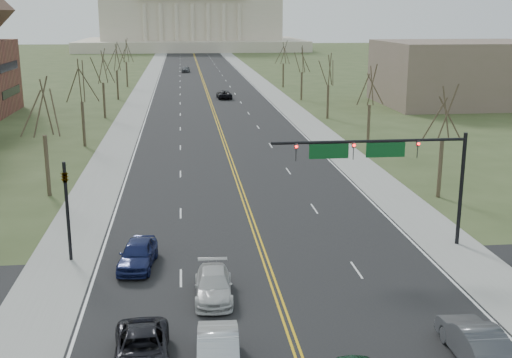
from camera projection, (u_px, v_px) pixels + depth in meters
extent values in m
cube|color=black|center=(204.00, 85.00, 132.30)|extent=(20.00, 380.00, 0.01)
cube|color=black|center=(281.00, 305.00, 32.27)|extent=(120.00, 14.00, 0.01)
cube|color=gray|center=(146.00, 85.00, 130.97)|extent=(4.00, 380.00, 0.03)
cube|color=gray|center=(262.00, 84.00, 133.63)|extent=(4.00, 380.00, 0.03)
cube|color=gold|center=(204.00, 85.00, 132.30)|extent=(0.42, 380.00, 0.01)
cube|color=silver|center=(157.00, 85.00, 131.22)|extent=(0.15, 380.00, 0.01)
cube|color=silver|center=(252.00, 84.00, 133.39)|extent=(0.15, 380.00, 0.01)
cube|color=beige|center=(192.00, 44.00, 266.47)|extent=(90.00, 60.00, 4.00)
cube|color=beige|center=(191.00, 19.00, 263.97)|extent=(70.00, 40.00, 16.00)
cylinder|color=black|center=(461.00, 189.00, 39.97)|extent=(0.24, 0.24, 7.20)
cylinder|color=black|center=(370.00, 141.00, 38.50)|extent=(12.00, 0.18, 0.18)
imported|color=black|center=(417.00, 149.00, 38.97)|extent=(0.35, 0.40, 1.10)
sphere|color=#FF0C0C|center=(419.00, 144.00, 38.74)|extent=(0.18, 0.18, 0.18)
imported|color=black|center=(353.00, 151.00, 38.53)|extent=(0.35, 0.40, 1.10)
sphere|color=#FF0C0C|center=(354.00, 145.00, 38.30)|extent=(0.18, 0.18, 0.18)
imported|color=black|center=(296.00, 152.00, 38.14)|extent=(0.35, 0.40, 1.10)
sphere|color=#FF0C0C|center=(296.00, 147.00, 37.91)|extent=(0.18, 0.18, 0.18)
cube|color=#0C4C1E|center=(386.00, 150.00, 38.75)|extent=(2.40, 0.12, 0.90)
cube|color=#0C4C1E|center=(329.00, 151.00, 38.37)|extent=(2.40, 0.12, 0.90)
cylinder|color=black|center=(68.00, 212.00, 37.46)|extent=(0.20, 0.20, 6.00)
imported|color=black|center=(65.00, 175.00, 36.91)|extent=(0.32, 0.36, 0.99)
cylinder|color=#3E3424|center=(440.00, 169.00, 50.72)|extent=(0.32, 0.32, 4.68)
cylinder|color=#3E3424|center=(47.00, 166.00, 51.09)|extent=(0.32, 0.32, 4.95)
cylinder|color=#3E3424|center=(368.00, 126.00, 69.96)|extent=(0.32, 0.32, 4.68)
cylinder|color=#3E3424|center=(83.00, 124.00, 70.33)|extent=(0.32, 0.32, 4.95)
cylinder|color=#3E3424|center=(328.00, 102.00, 89.19)|extent=(0.32, 0.32, 4.68)
cylinder|color=#3E3424|center=(104.00, 100.00, 89.57)|extent=(0.32, 0.32, 4.95)
cylinder|color=#3E3424|center=(302.00, 86.00, 108.43)|extent=(0.32, 0.32, 4.68)
cylinder|color=#3E3424|center=(118.00, 85.00, 108.81)|extent=(0.32, 0.32, 4.95)
cylinder|color=#3E3424|center=(283.00, 75.00, 127.67)|extent=(0.32, 0.32, 4.68)
cylinder|color=#3E3424|center=(127.00, 74.00, 128.04)|extent=(0.32, 0.32, 4.95)
cube|color=black|center=(11.00, 92.00, 93.62)|extent=(0.10, 9.80, 1.20)
cube|color=black|center=(9.00, 67.00, 92.71)|extent=(0.10, 9.80, 1.20)
cube|color=#6C5C4D|center=(461.00, 73.00, 102.79)|extent=(25.00, 20.00, 10.00)
imported|color=#414348|center=(475.00, 341.00, 27.02)|extent=(1.86, 5.01, 1.64)
imported|color=#ADB0B5|center=(218.00, 355.00, 25.95)|extent=(1.92, 4.95, 1.61)
imported|color=black|center=(142.00, 349.00, 26.64)|extent=(2.51, 5.11, 1.39)
imported|color=silver|center=(213.00, 285.00, 32.94)|extent=(2.05, 4.75, 1.36)
imported|color=#161E4E|center=(138.00, 254.00, 36.94)|extent=(2.41, 4.86, 1.59)
imported|color=black|center=(224.00, 94.00, 110.69)|extent=(2.56, 5.16, 1.41)
imported|color=#52545A|center=(186.00, 69.00, 160.29)|extent=(2.35, 4.57, 1.49)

